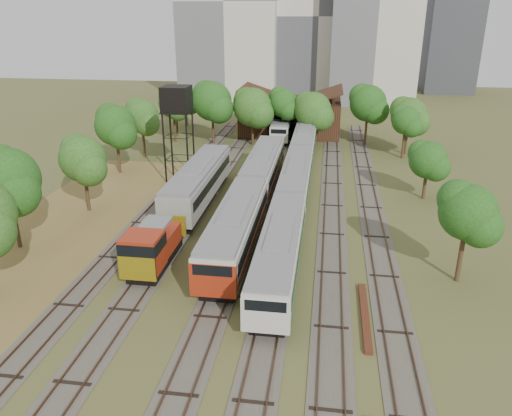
% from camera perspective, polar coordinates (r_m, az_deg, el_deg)
% --- Properties ---
extents(ground, '(240.00, 240.00, 0.00)m').
position_cam_1_polar(ground, '(31.16, -2.95, -15.94)').
color(ground, '#475123').
rests_on(ground, ground).
extents(dry_grass_patch, '(14.00, 60.00, 0.04)m').
position_cam_1_polar(dry_grass_patch, '(43.91, -24.66, -6.13)').
color(dry_grass_patch, brown).
rests_on(dry_grass_patch, ground).
extents(tracks, '(24.60, 80.00, 0.19)m').
position_cam_1_polar(tracks, '(53.04, 1.48, 0.64)').
color(tracks, '#4C473D').
rests_on(tracks, ground).
extents(railcar_red_set, '(3.25, 34.58, 4.02)m').
position_cam_1_polar(railcar_red_set, '(49.24, -0.52, 1.56)').
color(railcar_red_set, black).
rests_on(railcar_red_set, ground).
extents(railcar_green_set, '(3.03, 52.07, 3.75)m').
position_cam_1_polar(railcar_green_set, '(53.89, 4.56, 3.12)').
color(railcar_green_set, black).
rests_on(railcar_green_set, ground).
extents(railcar_rear, '(2.77, 16.08, 3.42)m').
position_cam_1_polar(railcar_rear, '(82.27, 3.16, 9.48)').
color(railcar_rear, black).
rests_on(railcar_rear, ground).
extents(shunter_locomotive, '(2.83, 8.10, 3.71)m').
position_cam_1_polar(shunter_locomotive, '(39.72, -11.88, -4.55)').
color(shunter_locomotive, black).
rests_on(shunter_locomotive, ground).
extents(old_grey_coach, '(3.30, 18.00, 4.09)m').
position_cam_1_polar(old_grey_coach, '(52.73, -6.56, 2.91)').
color(old_grey_coach, black).
rests_on(old_grey_coach, ground).
extents(water_tower, '(3.21, 3.21, 11.11)m').
position_cam_1_polar(water_tower, '(58.97, -9.07, 11.92)').
color(water_tower, black).
rests_on(water_tower, ground).
extents(rail_pile_far, '(0.50, 8.00, 0.26)m').
position_cam_1_polar(rail_pile_far, '(34.66, 12.34, -11.91)').
color(rail_pile_far, '#572A19').
rests_on(rail_pile_far, ground).
extents(maintenance_shed, '(16.45, 11.55, 7.58)m').
position_cam_1_polar(maintenance_shed, '(83.97, 4.00, 10.47)').
color(maintenance_shed, '#331612').
rests_on(maintenance_shed, ground).
extents(tree_band_left, '(8.03, 74.10, 8.79)m').
position_cam_1_polar(tree_band_left, '(57.64, -17.68, 7.26)').
color(tree_band_left, '#382616').
rests_on(tree_band_left, ground).
extents(tree_band_far, '(39.33, 9.66, 9.41)m').
position_cam_1_polar(tree_band_far, '(75.21, 3.34, 11.53)').
color(tree_band_far, '#382616').
rests_on(tree_band_far, ground).
extents(tree_band_right, '(4.49, 38.35, 7.63)m').
position_cam_1_polar(tree_band_right, '(54.02, 19.22, 5.41)').
color(tree_band_right, '#382616').
rests_on(tree_band_right, ground).
extents(tower_left, '(22.00, 16.00, 42.00)m').
position_cam_1_polar(tower_left, '(121.45, -2.95, 22.47)').
color(tower_left, beige).
rests_on(tower_left, ground).
extents(tower_centre, '(20.00, 18.00, 36.00)m').
position_cam_1_polar(tower_centre, '(124.26, 7.30, 20.93)').
color(tower_centre, beige).
rests_on(tower_centre, ground).
extents(tower_far_right, '(12.00, 12.00, 28.00)m').
position_cam_1_polar(tower_far_right, '(137.39, 21.49, 18.08)').
color(tower_far_right, '#3B3D42').
rests_on(tower_far_right, ground).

